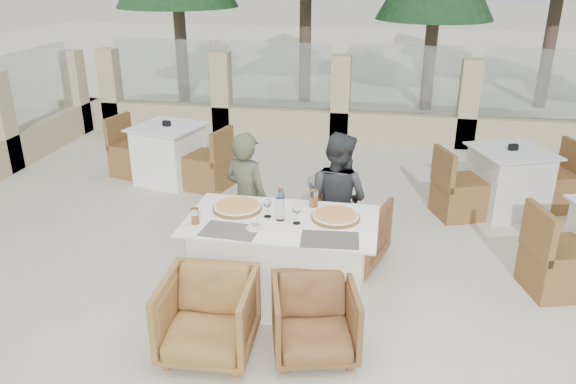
% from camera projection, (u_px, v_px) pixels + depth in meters
% --- Properties ---
extents(ground, '(80.00, 80.00, 0.00)m').
position_uv_depth(ground, '(287.00, 296.00, 5.01)').
color(ground, beige).
rests_on(ground, ground).
extents(sand_patch, '(30.00, 16.00, 0.01)m').
position_uv_depth(sand_patch, '(367.00, 55.00, 17.74)').
color(sand_patch, '#F7EFCA').
rests_on(sand_patch, ground).
extents(perimeter_wall_far, '(10.00, 0.34, 1.60)m').
position_uv_depth(perimeter_wall_far, '(341.00, 93.00, 9.07)').
color(perimeter_wall_far, '#C7B68C').
rests_on(perimeter_wall_far, ground).
extents(dining_table, '(1.60, 0.90, 0.77)m').
position_uv_depth(dining_table, '(282.00, 260.00, 4.84)').
color(dining_table, white).
rests_on(dining_table, ground).
extents(placemat_near_left, '(0.47, 0.33, 0.00)m').
position_uv_depth(placemat_near_left, '(230.00, 231.00, 4.50)').
color(placemat_near_left, '#635C55').
rests_on(placemat_near_left, dining_table).
extents(placemat_near_right, '(0.47, 0.33, 0.00)m').
position_uv_depth(placemat_near_right, '(330.00, 240.00, 4.35)').
color(placemat_near_right, '#4F4A44').
rests_on(placemat_near_right, dining_table).
extents(pizza_left, '(0.53, 0.53, 0.06)m').
position_uv_depth(pizza_left, '(237.00, 207.00, 4.87)').
color(pizza_left, orange).
rests_on(pizza_left, dining_table).
extents(pizza_right, '(0.54, 0.54, 0.05)m').
position_uv_depth(pizza_right, '(336.00, 216.00, 4.70)').
color(pizza_right, '#C9451B').
rests_on(pizza_right, dining_table).
extents(water_bottle, '(0.09, 0.09, 0.24)m').
position_uv_depth(water_bottle, '(280.00, 207.00, 4.64)').
color(water_bottle, '#C2E9FF').
rests_on(water_bottle, dining_table).
extents(wine_glass_centre, '(0.10, 0.10, 0.18)m').
position_uv_depth(wine_glass_centre, '(268.00, 207.00, 4.71)').
color(wine_glass_centre, white).
rests_on(wine_glass_centre, dining_table).
extents(wine_glass_near, '(0.08, 0.08, 0.18)m').
position_uv_depth(wine_glass_near, '(297.00, 213.00, 4.59)').
color(wine_glass_near, white).
rests_on(wine_glass_near, dining_table).
extents(beer_glass_left, '(0.09, 0.09, 0.14)m').
position_uv_depth(beer_glass_left, '(195.00, 216.00, 4.60)').
color(beer_glass_left, '#C6761C').
rests_on(beer_glass_left, dining_table).
extents(beer_glass_right, '(0.08, 0.08, 0.15)m').
position_uv_depth(beer_glass_right, '(314.00, 198.00, 4.92)').
color(beer_glass_right, orange).
rests_on(beer_glass_right, dining_table).
extents(olive_dish, '(0.12, 0.12, 0.04)m').
position_uv_depth(olive_dish, '(255.00, 226.00, 4.53)').
color(olive_dish, silver).
rests_on(olive_dish, dining_table).
extents(armchair_far_left, '(0.86, 0.88, 0.64)m').
position_uv_depth(armchair_far_left, '(252.00, 230.00, 5.53)').
color(armchair_far_left, brown).
rests_on(armchair_far_left, ground).
extents(armchair_far_right, '(0.87, 0.88, 0.65)m').
position_uv_depth(armchair_far_right, '(348.00, 231.00, 5.49)').
color(armchair_far_right, brown).
rests_on(armchair_far_right, ground).
extents(armchair_near_left, '(0.70, 0.72, 0.63)m').
position_uv_depth(armchair_near_left, '(208.00, 316.00, 4.19)').
color(armchair_near_left, olive).
rests_on(armchair_near_left, ground).
extents(armchair_near_right, '(0.75, 0.77, 0.58)m').
position_uv_depth(armchair_near_right, '(315.00, 320.00, 4.20)').
color(armchair_near_right, brown).
rests_on(armchair_near_right, ground).
extents(diner_left, '(0.57, 0.49, 1.33)m').
position_uv_depth(diner_left, '(247.00, 200.00, 5.35)').
color(diner_left, '#4C513B').
rests_on(diner_left, ground).
extents(diner_right, '(0.80, 0.73, 1.33)m').
position_uv_depth(diner_right, '(337.00, 200.00, 5.35)').
color(diner_right, '#36383B').
rests_on(diner_right, ground).
extents(bg_table_a, '(1.79, 1.20, 0.77)m').
position_uv_depth(bg_table_a, '(169.00, 154.00, 7.50)').
color(bg_table_a, white).
rests_on(bg_table_a, ground).
extents(bg_table_b, '(1.83, 1.36, 0.77)m').
position_uv_depth(bg_table_b, '(508.00, 181.00, 6.56)').
color(bg_table_b, silver).
rests_on(bg_table_b, ground).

